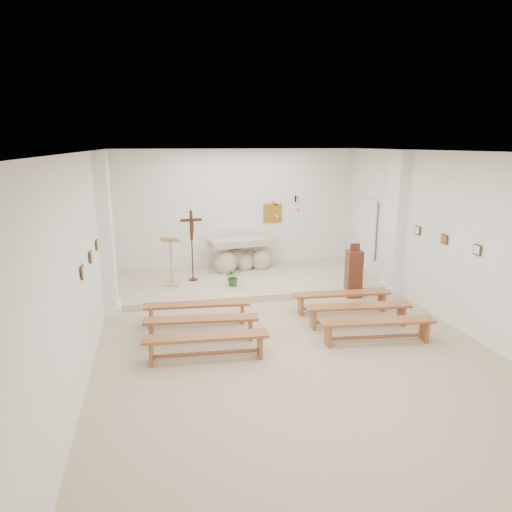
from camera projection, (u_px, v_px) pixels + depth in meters
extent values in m
cube|color=tan|center=(284.00, 335.00, 8.89)|extent=(7.00, 10.00, 0.00)
cube|color=silver|center=(88.00, 258.00, 7.73)|extent=(0.02, 10.00, 3.50)
cube|color=silver|center=(451.00, 240.00, 9.21)|extent=(0.02, 10.00, 3.50)
cube|color=silver|center=(237.00, 211.00, 13.20)|extent=(7.00, 0.02, 3.50)
cube|color=silver|center=(287.00, 152.00, 8.05)|extent=(7.00, 10.00, 0.02)
cube|color=beige|center=(248.00, 281.00, 12.19)|extent=(6.98, 3.00, 0.15)
cube|color=white|center=(106.00, 235.00, 9.65)|extent=(0.26, 0.55, 3.50)
cube|color=white|center=(396.00, 223.00, 11.08)|extent=(0.26, 0.55, 3.50)
cube|color=gold|center=(273.00, 213.00, 13.42)|extent=(0.55, 0.04, 0.55)
cube|color=black|center=(296.00, 199.00, 13.48)|extent=(0.04, 0.02, 0.20)
cylinder|color=black|center=(297.00, 197.00, 13.32)|extent=(0.02, 0.30, 0.02)
cylinder|color=black|center=(299.00, 203.00, 13.22)|extent=(0.01, 0.01, 0.34)
sphere|color=red|center=(298.00, 210.00, 13.26)|extent=(0.11, 0.11, 0.11)
cube|color=#3F2F1C|center=(82.00, 272.00, 6.98)|extent=(0.03, 0.20, 0.20)
cube|color=#3F2F1C|center=(91.00, 257.00, 7.93)|extent=(0.03, 0.20, 0.20)
cube|color=#3F2F1C|center=(97.00, 245.00, 8.88)|extent=(0.03, 0.20, 0.20)
cube|color=#3F2F1C|center=(477.00, 250.00, 8.45)|extent=(0.03, 0.20, 0.20)
cube|color=#3F2F1C|center=(444.00, 239.00, 9.40)|extent=(0.03, 0.20, 0.20)
cube|color=#3F2F1C|center=(418.00, 230.00, 10.35)|extent=(0.03, 0.20, 0.20)
cube|color=silver|center=(111.00, 292.00, 10.65)|extent=(0.10, 0.85, 0.52)
cube|color=silver|center=(380.00, 274.00, 12.11)|extent=(0.10, 0.85, 0.52)
ellipsoid|color=#C2AF94|center=(225.00, 263.00, 12.63)|extent=(0.62, 0.52, 0.70)
ellipsoid|color=#C2AF94|center=(261.00, 260.00, 13.04)|extent=(0.58, 0.49, 0.66)
ellipsoid|color=#C2AF94|center=(236.00, 259.00, 13.08)|extent=(0.66, 0.56, 0.62)
ellipsoid|color=#C2AF94|center=(249.00, 259.00, 13.20)|extent=(0.53, 0.45, 0.58)
ellipsoid|color=#C2AF94|center=(245.00, 263.00, 12.95)|extent=(0.45, 0.38, 0.53)
cube|color=#C2AF94|center=(243.00, 242.00, 12.84)|extent=(1.99, 1.00, 0.18)
cube|color=tan|center=(172.00, 284.00, 11.60)|extent=(0.47, 0.47, 0.04)
cylinder|color=tan|center=(171.00, 263.00, 11.47)|extent=(0.06, 0.06, 1.10)
cube|color=tan|center=(170.00, 240.00, 11.31)|extent=(0.53, 0.44, 0.18)
cube|color=white|center=(170.00, 238.00, 11.25)|extent=(0.45, 0.36, 0.14)
cylinder|color=black|center=(193.00, 280.00, 11.97)|extent=(0.24, 0.24, 0.03)
cylinder|color=black|center=(192.00, 260.00, 11.84)|extent=(0.04, 0.04, 1.11)
cube|color=black|center=(191.00, 225.00, 11.62)|extent=(0.08, 0.06, 0.76)
cube|color=black|center=(191.00, 220.00, 11.59)|extent=(0.56, 0.11, 0.07)
cube|color=black|center=(192.00, 227.00, 11.60)|extent=(0.10, 0.05, 0.32)
imported|color=#275522|center=(233.00, 277.00, 11.46)|extent=(0.49, 0.45, 0.46)
cube|color=#532117|center=(354.00, 274.00, 11.04)|extent=(0.39, 0.39, 1.15)
cube|color=#532117|center=(355.00, 247.00, 10.88)|extent=(0.23, 0.08, 0.19)
cube|color=brown|center=(197.00, 304.00, 9.35)|extent=(2.17, 0.52, 0.05)
cube|color=brown|center=(151.00, 317.00, 9.28)|extent=(0.08, 0.32, 0.41)
cube|color=brown|center=(242.00, 312.00, 9.52)|extent=(0.08, 0.32, 0.41)
cube|color=brown|center=(197.00, 319.00, 9.42)|extent=(1.81, 0.21, 0.05)
cube|color=brown|center=(342.00, 294.00, 10.02)|extent=(2.17, 0.51, 0.05)
cube|color=brown|center=(301.00, 305.00, 9.95)|extent=(0.08, 0.32, 0.41)
cube|color=brown|center=(382.00, 301.00, 10.20)|extent=(0.08, 0.32, 0.41)
cube|color=brown|center=(341.00, 307.00, 10.10)|extent=(1.81, 0.20, 0.05)
cube|color=brown|center=(201.00, 319.00, 8.56)|extent=(2.17, 0.58, 0.05)
cube|color=brown|center=(152.00, 332.00, 8.52)|extent=(0.09, 0.32, 0.41)
cube|color=brown|center=(250.00, 328.00, 8.72)|extent=(0.09, 0.32, 0.41)
cube|color=brown|center=(202.00, 334.00, 8.64)|extent=(1.80, 0.26, 0.05)
cube|color=brown|center=(358.00, 306.00, 9.24)|extent=(2.17, 0.58, 0.05)
cube|color=brown|center=(313.00, 318.00, 9.20)|extent=(0.09, 0.32, 0.41)
cube|color=brown|center=(401.00, 315.00, 9.39)|extent=(0.09, 0.32, 0.41)
cube|color=brown|center=(357.00, 321.00, 9.31)|extent=(1.80, 0.26, 0.05)
cube|color=brown|center=(206.00, 337.00, 7.78)|extent=(2.17, 0.50, 0.05)
cube|color=brown|center=(151.00, 352.00, 7.70)|extent=(0.08, 0.32, 0.41)
cube|color=brown|center=(260.00, 345.00, 7.97)|extent=(0.08, 0.32, 0.41)
cube|color=brown|center=(207.00, 353.00, 7.86)|extent=(1.81, 0.19, 0.05)
cube|color=brown|center=(377.00, 321.00, 8.46)|extent=(2.18, 0.59, 0.05)
cube|color=brown|center=(328.00, 335.00, 8.42)|extent=(0.09, 0.32, 0.41)
cube|color=brown|center=(424.00, 330.00, 8.61)|extent=(0.09, 0.32, 0.41)
cube|color=brown|center=(376.00, 337.00, 8.53)|extent=(1.80, 0.27, 0.05)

